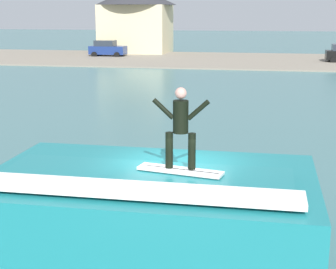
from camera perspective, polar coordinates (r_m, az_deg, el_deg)
ground_plane at (r=12.83m, az=0.60°, el=-10.16°), size 260.00×260.00×0.00m
wave_crest at (r=11.83m, az=-1.92°, el=-7.83°), size 7.16×4.50×1.79m
surfboard at (r=11.11m, az=1.31°, el=-3.89°), size 1.86×0.75×0.06m
surfer at (r=10.91m, az=1.37°, el=1.15°), size 1.20×0.32×1.71m
shoreline_bank at (r=56.28m, az=8.76°, el=7.90°), size 120.00×18.41×0.12m
car_near_shore at (r=60.65m, az=-6.54°, el=9.17°), size 4.02×2.23×1.86m
house_with_chimney at (r=65.98m, az=-3.46°, el=12.61°), size 9.82×9.82×8.28m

